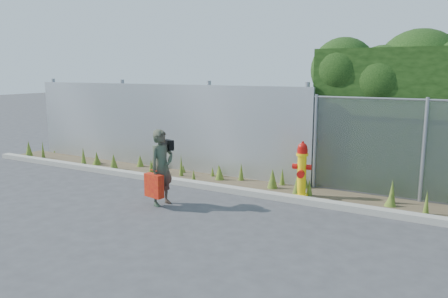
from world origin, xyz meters
TOP-DOWN VIEW (x-y plane):
  - ground at (0.00, 0.00)m, footprint 80.00×80.00m
  - curb at (0.00, 1.80)m, footprint 16.00×0.22m
  - weed_strip at (-0.19, 2.42)m, footprint 16.00×1.32m
  - corrugated_fence at (-3.25, 3.01)m, footprint 8.50×0.21m
  - fire_hydrant at (1.05, 2.21)m, footprint 0.38×0.34m
  - woman at (-1.09, 0.40)m, footprint 0.45×0.59m
  - red_tote_bag at (-1.12, 0.19)m, footprint 0.40×0.15m
  - black_shoulder_bag at (-1.09, 0.60)m, footprint 0.26×0.11m

SIDE VIEW (x-z plane):
  - ground at x=0.00m, z-range 0.00..0.00m
  - curb at x=0.00m, z-range 0.00..0.12m
  - weed_strip at x=-0.19m, z-range -0.14..0.41m
  - red_tote_bag at x=-1.12m, z-range 0.16..0.68m
  - fire_hydrant at x=1.05m, z-range -0.02..1.13m
  - woman at x=-1.09m, z-range 0.00..1.46m
  - corrugated_fence at x=-3.25m, z-range -0.05..2.25m
  - black_shoulder_bag at x=-1.09m, z-range 1.04..1.23m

